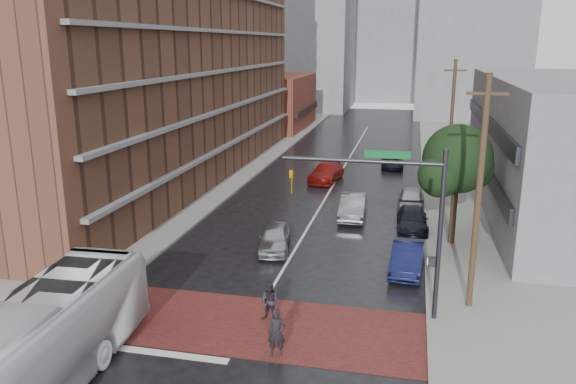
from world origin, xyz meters
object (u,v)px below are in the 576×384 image
at_px(pedestrian_a, 277,333).
at_px(car_travel_b, 353,207).
at_px(transit_bus, 22,358).
at_px(car_travel_a, 274,238).
at_px(suv_travel, 392,162).
at_px(car_travel_c, 326,172).
at_px(car_parked_far, 411,200).
at_px(car_parked_near, 407,258).
at_px(car_parked_mid, 412,220).
at_px(pedestrian_b, 270,302).

relative_size(pedestrian_a, car_travel_b, 0.40).
relative_size(transit_bus, car_travel_b, 2.64).
xyz_separation_m(car_travel_a, suv_travel, (5.49, 22.88, -0.12)).
distance_m(transit_bus, car_travel_c, 32.13).
distance_m(transit_bus, car_parked_far, 27.26).
height_order(car_parked_near, car_parked_far, car_parked_far).
bearing_deg(car_parked_mid, pedestrian_a, -109.08).
height_order(transit_bus, pedestrian_a, transit_bus).
distance_m(suv_travel, car_parked_near, 24.41).
xyz_separation_m(pedestrian_a, car_travel_c, (-2.38, 27.20, -0.17)).
height_order(suv_travel, car_parked_far, car_parked_far).
relative_size(pedestrian_b, car_parked_far, 0.39).
height_order(car_travel_a, car_travel_c, car_travel_c).
xyz_separation_m(pedestrian_b, car_travel_a, (-1.83, 8.04, -0.15)).
bearing_deg(suv_travel, car_travel_a, -107.06).
relative_size(transit_bus, car_travel_c, 2.37).
distance_m(pedestrian_a, car_travel_c, 27.30).
xyz_separation_m(car_travel_c, car_parked_mid, (7.08, -11.42, -0.10)).
height_order(car_parked_mid, car_parked_far, car_parked_far).
bearing_deg(car_parked_near, car_travel_b, 116.71).
xyz_separation_m(pedestrian_b, car_parked_mid, (5.59, 13.25, -0.20)).
xyz_separation_m(car_travel_a, car_parked_near, (7.23, -1.47, 0.02)).
bearing_deg(pedestrian_a, suv_travel, 76.22).
bearing_deg(car_parked_far, car_travel_b, -144.04).
relative_size(transit_bus, car_parked_far, 2.80).
relative_size(suv_travel, car_parked_mid, 0.94).
height_order(transit_bus, car_travel_a, transit_bus).
height_order(suv_travel, car_parked_mid, car_parked_mid).
relative_size(car_travel_a, suv_travel, 0.98).
bearing_deg(car_travel_c, transit_bus, -91.13).
height_order(pedestrian_b, car_travel_a, pedestrian_b).
xyz_separation_m(transit_bus, car_travel_a, (4.25, 15.15, -1.01)).
bearing_deg(transit_bus, pedestrian_a, 30.90).
relative_size(pedestrian_b, car_travel_b, 0.37).
xyz_separation_m(transit_bus, pedestrian_a, (6.97, 4.59, -0.79)).
bearing_deg(suv_travel, car_travel_c, -133.06).
bearing_deg(pedestrian_b, car_travel_b, 93.30).
distance_m(transit_bus, car_parked_near, 17.89).
distance_m(car_travel_a, car_travel_b, 7.75).
xyz_separation_m(pedestrian_b, car_parked_near, (5.40, 6.57, -0.14)).
bearing_deg(car_travel_a, pedestrian_b, -87.02).
xyz_separation_m(transit_bus, car_parked_mid, (11.67, 20.36, -1.06)).
distance_m(pedestrian_b, car_travel_a, 8.25).
height_order(pedestrian_a, car_travel_c, pedestrian_a).
xyz_separation_m(suv_travel, car_parked_mid, (1.93, -17.67, 0.07)).
xyz_separation_m(pedestrian_a, suv_travel, (2.77, 33.45, -0.34)).
bearing_deg(car_travel_b, suv_travel, 81.30).
bearing_deg(car_travel_a, transit_bus, -115.54).
relative_size(pedestrian_b, car_travel_a, 0.41).
bearing_deg(car_travel_c, car_travel_a, -84.08).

